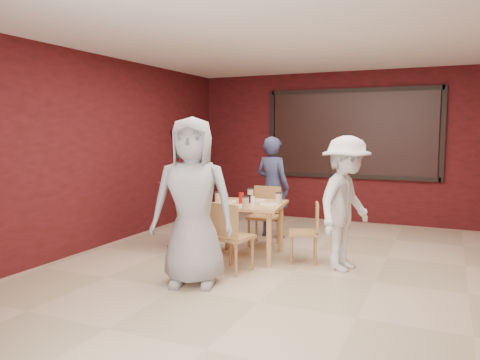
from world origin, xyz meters
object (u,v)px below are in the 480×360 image
at_px(chair_right, 309,229).
at_px(chair_left, 203,213).
at_px(diner_left, 180,186).
at_px(chair_front, 229,233).
at_px(chair_back, 265,212).
at_px(diner_front, 193,202).
at_px(dining_table, 248,210).
at_px(diner_right, 346,203).
at_px(diner_back, 273,187).

bearing_deg(chair_right, chair_left, -177.73).
bearing_deg(chair_left, diner_left, 167.60).
height_order(chair_front, diner_left, diner_left).
height_order(chair_back, diner_front, diner_front).
distance_m(chair_right, diner_left, 2.00).
height_order(chair_front, chair_left, chair_left).
bearing_deg(chair_left, chair_back, 47.74).
xyz_separation_m(dining_table, diner_right, (1.31, -0.03, 0.17)).
relative_size(chair_back, diner_back, 0.54).
height_order(chair_front, diner_back, diner_back).
distance_m(dining_table, chair_front, 0.76).
relative_size(dining_table, chair_front, 1.22).
height_order(chair_left, diner_right, diner_right).
bearing_deg(chair_front, dining_table, 95.68).
relative_size(chair_front, chair_left, 0.90).
relative_size(chair_front, diner_front, 0.46).
xyz_separation_m(chair_left, chair_right, (1.52, 0.06, -0.10)).
relative_size(dining_table, diner_left, 0.58).
relative_size(chair_back, diner_right, 0.53).
bearing_deg(chair_right, diner_right, -15.09).
bearing_deg(chair_front, diner_front, -108.50).
distance_m(dining_table, diner_right, 1.32).
relative_size(chair_right, diner_back, 0.48).
bearing_deg(diner_right, diner_back, 61.36).
bearing_deg(dining_table, diner_right, -1.38).
height_order(chair_left, diner_left, diner_left).
bearing_deg(chair_back, diner_front, -91.71).
xyz_separation_m(diner_back, diner_right, (1.44, -1.32, 0.02)).
bearing_deg(diner_front, dining_table, 67.32).
height_order(diner_back, diner_right, diner_right).
height_order(diner_back, diner_left, diner_left).
relative_size(chair_front, diner_back, 0.53).
relative_size(dining_table, diner_right, 0.64).
distance_m(chair_back, diner_front, 2.10).
height_order(chair_right, diner_back, diner_back).
height_order(chair_front, diner_right, diner_right).
height_order(chair_front, diner_front, diner_front).
relative_size(dining_table, chair_back, 1.21).
relative_size(chair_back, chair_right, 1.12).
bearing_deg(diner_left, chair_front, 63.48).
bearing_deg(diner_front, diner_back, 72.59).
bearing_deg(dining_table, diner_back, 95.61).
bearing_deg(chair_left, diner_front, -65.87).
bearing_deg(chair_front, chair_right, 48.65).
relative_size(diner_back, diner_right, 0.98).
relative_size(dining_table, diner_back, 0.65).
distance_m(chair_right, diner_back, 1.56).
distance_m(diner_front, diner_right, 1.90).
relative_size(diner_back, diner_left, 0.90).
bearing_deg(chair_right, chair_front, -131.35).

